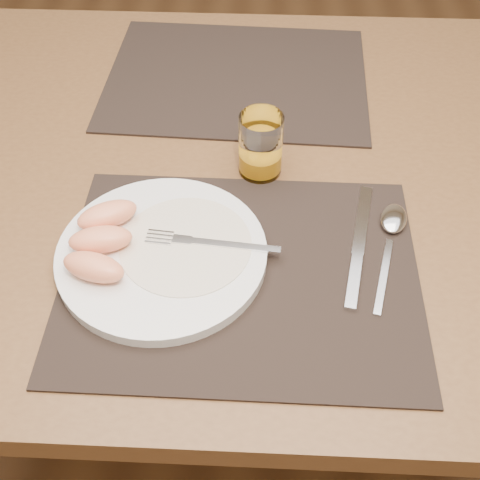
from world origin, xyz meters
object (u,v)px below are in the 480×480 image
at_px(placemat_near, 241,274).
at_px(table, 242,200).
at_px(plate, 162,254).
at_px(knife, 357,254).
at_px(spoon, 392,226).
at_px(juice_glass, 261,147).
at_px(placemat_far, 237,77).
at_px(fork, 201,242).

bearing_deg(placemat_near, table, 92.14).
xyz_separation_m(placemat_near, plate, (-0.10, 0.02, 0.01)).
distance_m(knife, spoon, 0.07).
xyz_separation_m(plate, knife, (0.25, 0.02, -0.01)).
distance_m(placemat_near, spoon, 0.22).
relative_size(table, plate, 5.19).
bearing_deg(table, spoon, -33.17).
distance_m(table, juice_glass, 0.13).
xyz_separation_m(table, spoon, (0.21, -0.14, 0.09)).
relative_size(placemat_far, knife, 2.06).
relative_size(placemat_near, plate, 1.67).
bearing_deg(plate, juice_glass, 55.37).
xyz_separation_m(fork, spoon, (0.25, 0.05, -0.01)).
xyz_separation_m(placemat_far, fork, (-0.03, -0.41, 0.02)).
bearing_deg(plate, table, 64.86).
distance_m(placemat_near, knife, 0.15).
bearing_deg(placemat_far, placemat_near, -86.58).
bearing_deg(knife, fork, -179.48).
distance_m(plate, fork, 0.05).
bearing_deg(table, placemat_far, 94.71).
distance_m(table, spoon, 0.27).
distance_m(fork, spoon, 0.26).
bearing_deg(plate, placemat_far, 79.77).
xyz_separation_m(placemat_near, spoon, (0.20, 0.08, 0.01)).
bearing_deg(spoon, table, 146.83).
height_order(placemat_far, juice_glass, juice_glass).
xyz_separation_m(spoon, juice_glass, (-0.18, 0.11, 0.04)).
bearing_deg(fork, knife, 0.52).
xyz_separation_m(knife, spoon, (0.05, 0.05, 0.00)).
distance_m(table, plate, 0.24).
height_order(table, fork, fork).
relative_size(plate, spoon, 1.42).
height_order(plate, juice_glass, juice_glass).
bearing_deg(knife, table, 130.63).
bearing_deg(juice_glass, plate, -124.63).
xyz_separation_m(placemat_near, juice_glass, (0.02, 0.20, 0.04)).
distance_m(plate, spoon, 0.31).
xyz_separation_m(knife, juice_glass, (-0.13, 0.16, 0.04)).
height_order(fork, juice_glass, juice_glass).
relative_size(placemat_near, knife, 2.06).
height_order(placemat_near, spoon, spoon).
relative_size(knife, juice_glass, 2.30).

